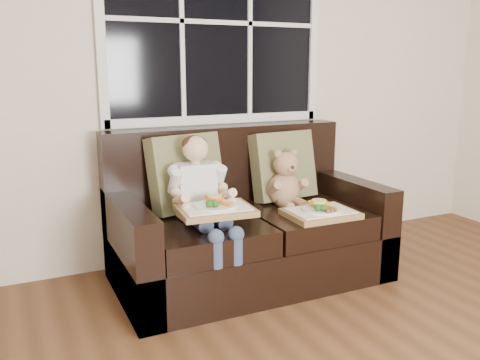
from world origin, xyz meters
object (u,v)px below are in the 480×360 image
child (201,193)px  tray_right (321,212)px  loveseat (245,230)px  teddy_bear (285,182)px  tray_left (215,208)px

child → tray_right: (0.70, -0.23, -0.15)m
loveseat → child: size_ratio=2.18×
child → teddy_bear: 0.65m
child → teddy_bear: (0.64, 0.11, -0.02)m
child → tray_right: size_ratio=1.81×
loveseat → teddy_bear: loveseat is taller
teddy_bear → tray_right: bearing=-78.9°
loveseat → child: bearing=-161.7°
loveseat → tray_left: bearing=-138.2°
child → tray_right: child is taller
tray_left → child: bearing=98.9°
loveseat → tray_left: (-0.33, -0.30, 0.27)m
teddy_bear → loveseat: bearing=-178.8°
tray_right → teddy_bear: bearing=100.9°
teddy_bear → tray_right: size_ratio=0.91×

